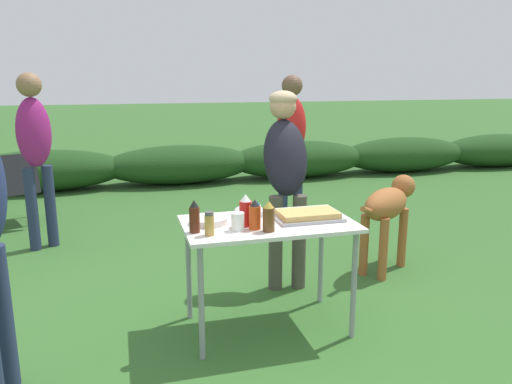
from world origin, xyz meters
name	(u,v)px	position (x,y,z in m)	size (l,w,h in m)	color
ground_plane	(268,327)	(0.00, 0.00, 0.00)	(60.00, 60.00, 0.00)	#336028
shrub_hedge	(180,164)	(0.00, 4.86, 0.30)	(14.40, 0.90, 0.61)	#1E4219
folding_table	(268,233)	(0.00, 0.00, 0.66)	(1.10, 0.64, 0.74)	silver
food_tray	(308,216)	(0.27, -0.01, 0.77)	(0.43, 0.27, 0.06)	#9E9EA3
plate_stack	(209,220)	(-0.38, 0.07, 0.76)	(0.24, 0.24, 0.04)	white
mixing_bowl	(249,211)	(-0.08, 0.17, 0.78)	(0.20, 0.20, 0.07)	silver
paper_cup_stack	(238,221)	(-0.23, -0.12, 0.80)	(0.08, 0.08, 0.11)	white
ketchup_bottle	(246,211)	(-0.16, -0.04, 0.84)	(0.08, 0.08, 0.20)	red
spice_jar	(209,224)	(-0.42, -0.17, 0.81)	(0.06, 0.06, 0.14)	#B2893D
beer_bottle	(269,217)	(-0.06, -0.19, 0.83)	(0.07, 0.07, 0.19)	brown
hot_sauce_bottle	(255,215)	(-0.12, -0.12, 0.83)	(0.07, 0.07, 0.19)	#CC4214
mayo_bottle	(256,212)	(-0.08, 0.03, 0.81)	(0.07, 0.07, 0.14)	silver
bbq_sauce_bottle	(194,217)	(-0.49, -0.09, 0.84)	(0.06, 0.06, 0.20)	#562314
standing_person_in_navy_coat	(285,166)	(0.35, 0.69, 0.97)	(0.39, 0.49, 1.55)	#4C473D
standing_person_with_beanie	(291,136)	(0.90, 2.13, 1.03)	(0.34, 0.26, 1.68)	#232D4C
standing_person_in_red_jacket	(35,143)	(-1.67, 2.14, 1.04)	(0.40, 0.36, 1.70)	#232D4C
dog	(388,208)	(1.31, 0.74, 0.55)	(0.82, 0.63, 0.80)	#9E5B2D
camp_chair_green_behind_table	(13,185)	(-2.07, 3.02, 0.47)	(0.65, 0.72, 0.83)	#232328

